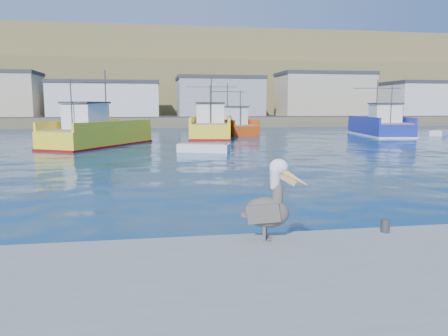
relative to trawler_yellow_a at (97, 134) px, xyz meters
name	(u,v)px	position (x,y,z in m)	size (l,w,h in m)	color
ground	(229,221)	(6.77, -25.96, -1.04)	(260.00, 260.00, 0.00)	#072752
dock_bollards	(283,231)	(7.37, -29.36, -0.39)	(36.20, 0.20, 0.30)	#4C4C4C
far_shore	(159,86)	(6.77, 83.25, 7.93)	(200.00, 81.00, 24.00)	brown
trawler_yellow_a	(97,134)	(0.00, 0.00, 0.00)	(8.93, 11.74, 6.52)	yellow
trawler_yellow_b	(211,127)	(11.07, 9.83, 0.04)	(6.04, 12.58, 6.61)	yellow
trawler_blue	(380,126)	(30.71, 8.96, 0.02)	(5.92, 12.17, 6.56)	#1B2899
boat_orange	(231,126)	(14.10, 13.95, 0.01)	(5.52, 9.34, 6.14)	#C4400E
skiff_mid	(204,149)	(8.32, -6.36, -0.78)	(3.98, 2.54, 0.82)	silver
skiff_far	(439,133)	(37.72, 8.08, -0.78)	(3.65, 3.58, 0.82)	silver
pelican	(269,206)	(7.02, -29.47, 0.20)	(1.38, 0.89, 1.75)	#595451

